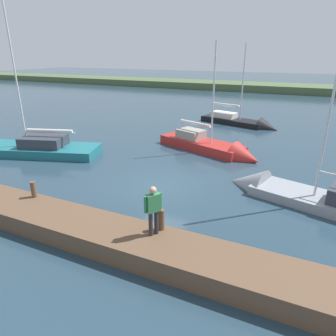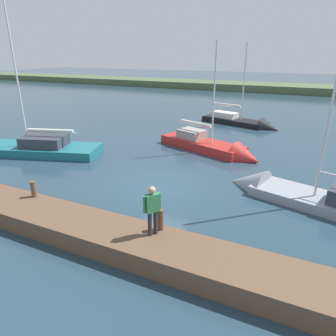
% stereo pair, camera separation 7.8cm
% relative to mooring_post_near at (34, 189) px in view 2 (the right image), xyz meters
% --- Properties ---
extents(ground_plane, '(200.00, 200.00, 0.00)m').
position_rel_mooring_post_near_xyz_m(ground_plane, '(-3.59, -4.63, -1.06)').
color(ground_plane, '#263D4C').
extents(far_shoreline, '(180.00, 8.00, 2.40)m').
position_rel_mooring_post_near_xyz_m(far_shoreline, '(-3.59, -49.93, -1.06)').
color(far_shoreline, '#4C603D').
rests_on(far_shoreline, ground_plane).
extents(dock_pier, '(23.96, 1.93, 0.72)m').
position_rel_mooring_post_near_xyz_m(dock_pier, '(-3.59, 0.68, -0.70)').
color(dock_pier, brown).
rests_on(dock_pier, ground_plane).
extents(mooring_post_near, '(0.22, 0.22, 0.69)m').
position_rel_mooring_post_near_xyz_m(mooring_post_near, '(0.00, 0.00, 0.00)').
color(mooring_post_near, brown).
rests_on(mooring_post_near, dock_pier).
extents(mooring_post_far, '(0.21, 0.21, 0.76)m').
position_rel_mooring_post_near_xyz_m(mooring_post_far, '(-5.99, 0.00, 0.03)').
color(mooring_post_far, brown).
rests_on(mooring_post_far, dock_pier).
extents(sailboat_outer_mooring, '(7.89, 4.38, 7.97)m').
position_rel_mooring_post_near_xyz_m(sailboat_outer_mooring, '(-4.45, -11.31, -0.83)').
color(sailboat_outer_mooring, '#B22823').
rests_on(sailboat_outer_mooring, ground_plane).
extents(sailboat_mid_channel, '(10.53, 5.59, 11.74)m').
position_rel_mooring_post_near_xyz_m(sailboat_mid_channel, '(8.11, -5.32, -0.84)').
color(sailboat_mid_channel, '#1E6B75').
rests_on(sailboat_mid_channel, ground_plane).
extents(sailboat_far_left, '(9.00, 4.20, 9.20)m').
position_rel_mooring_post_near_xyz_m(sailboat_far_left, '(-10.51, -5.88, -0.95)').
color(sailboat_far_left, gray).
rests_on(sailboat_far_left, ground_plane).
extents(sailboat_far_right, '(7.79, 3.89, 8.17)m').
position_rel_mooring_post_near_xyz_m(sailboat_far_right, '(-4.54, -20.49, -0.95)').
color(sailboat_far_right, black).
rests_on(sailboat_far_right, ground_plane).
extents(person_on_dock, '(0.44, 0.57, 1.75)m').
position_rel_mooring_post_near_xyz_m(person_on_dock, '(-5.89, 0.38, 0.67)').
color(person_on_dock, '#28282D').
rests_on(person_on_dock, dock_pier).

